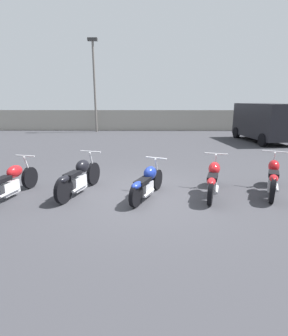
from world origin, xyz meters
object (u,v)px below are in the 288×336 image
object	(u,v)px
light_pole_left	(94,78)
motorcycle_slot_4	(273,177)
motorcycle_slot_2	(147,182)
parked_van	(264,121)
motorcycle_slot_3	(213,179)
motorcycle_slot_0	(10,182)
motorcycle_slot_1	(79,177)

from	to	relation	value
light_pole_left	motorcycle_slot_4	distance (m)	16.18
motorcycle_slot_2	parked_van	bearing A→B (deg)	77.31
light_pole_left	parked_van	xyz separation A→B (m)	(10.91, -4.84, -2.83)
motorcycle_slot_3	motorcycle_slot_2	bearing A→B (deg)	-154.01
light_pole_left	motorcycle_slot_4	world-z (taller)	light_pole_left
motorcycle_slot_0	motorcycle_slot_1	world-z (taller)	motorcycle_slot_1
motorcycle_slot_2	motorcycle_slot_3	size ratio (longest dim) A/B	0.88
motorcycle_slot_2	motorcycle_slot_3	xyz separation A→B (m)	(1.73, 0.25, 0.03)
motorcycle_slot_2	motorcycle_slot_3	distance (m)	1.75
motorcycle_slot_0	motorcycle_slot_4	size ratio (longest dim) A/B	1.03
motorcycle_slot_1	motorcycle_slot_2	size ratio (longest dim) A/B	1.17
parked_van	motorcycle_slot_2	bearing A→B (deg)	-131.97
motorcycle_slot_2	motorcycle_slot_4	xyz separation A→B (m)	(3.33, 0.37, 0.03)
motorcycle_slot_1	motorcycle_slot_2	world-z (taller)	motorcycle_slot_1
light_pole_left	motorcycle_slot_0	distance (m)	14.84
light_pole_left	motorcycle_slot_3	bearing A→B (deg)	-67.81
light_pole_left	motorcycle_slot_3	xyz separation A→B (m)	(5.74, -14.07, -3.62)
motorcycle_slot_4	motorcycle_slot_3	bearing A→B (deg)	-151.71
motorcycle_slot_0	motorcycle_slot_2	xyz separation A→B (m)	(3.48, 0.05, -0.00)
light_pole_left	motorcycle_slot_1	size ratio (longest dim) A/B	3.20
light_pole_left	motorcycle_slot_2	distance (m)	15.31
motorcycle_slot_1	motorcycle_slot_0	bearing A→B (deg)	-151.58
light_pole_left	motorcycle_slot_3	world-z (taller)	light_pole_left
motorcycle_slot_3	light_pole_left	bearing A→B (deg)	129.89
motorcycle_slot_3	motorcycle_slot_1	bearing A→B (deg)	-163.25
motorcycle_slot_1	parked_van	world-z (taller)	parked_van
motorcycle_slot_0	motorcycle_slot_1	xyz separation A→B (m)	(1.67, 0.36, 0.04)
motorcycle_slot_3	parked_van	world-z (taller)	parked_van
motorcycle_slot_1	motorcycle_slot_3	bearing A→B (deg)	15.28
motorcycle_slot_4	motorcycle_slot_0	bearing A→B (deg)	-152.29
motorcycle_slot_2	parked_van	world-z (taller)	parked_van
motorcycle_slot_1	parked_van	xyz separation A→B (m)	(8.70, 9.17, 0.78)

